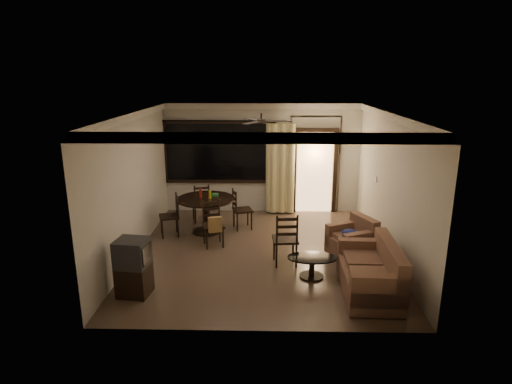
{
  "coord_description": "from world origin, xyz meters",
  "views": [
    {
      "loc": [
        0.09,
        -8.05,
        3.51
      ],
      "look_at": [
        -0.1,
        0.2,
        1.22
      ],
      "focal_mm": 30.0,
      "sensor_mm": 36.0,
      "label": 1
    }
  ],
  "objects_px": {
    "dining_chair_south": "(213,232)",
    "tv_cabinet": "(133,267)",
    "dining_chair_east": "(242,217)",
    "dining_chair_north": "(201,210)",
    "armchair": "(353,240)",
    "dining_chair_west": "(170,224)",
    "dining_table": "(206,205)",
    "side_chair": "(285,249)",
    "coffee_table": "(312,264)",
    "sofa": "(373,274)"
  },
  "relations": [
    {
      "from": "dining_table",
      "to": "dining_chair_south",
      "type": "xyz_separation_m",
      "value": [
        0.25,
        -0.82,
        -0.33
      ]
    },
    {
      "from": "dining_chair_north",
      "to": "armchair",
      "type": "bearing_deg",
      "value": 131.74
    },
    {
      "from": "dining_chair_north",
      "to": "dining_table",
      "type": "bearing_deg",
      "value": 90.1
    },
    {
      "from": "tv_cabinet",
      "to": "coffee_table",
      "type": "bearing_deg",
      "value": 20.57
    },
    {
      "from": "dining_chair_north",
      "to": "dining_chair_south",
      "type": "bearing_deg",
      "value": 90.0
    },
    {
      "from": "dining_chair_west",
      "to": "dining_chair_south",
      "type": "distance_m",
      "value": 1.19
    },
    {
      "from": "coffee_table",
      "to": "side_chair",
      "type": "distance_m",
      "value": 0.7
    },
    {
      "from": "dining_chair_south",
      "to": "tv_cabinet",
      "type": "relative_size",
      "value": 0.99
    },
    {
      "from": "dining_table",
      "to": "dining_chair_east",
      "type": "distance_m",
      "value": 0.91
    },
    {
      "from": "dining_chair_east",
      "to": "side_chair",
      "type": "xyz_separation_m",
      "value": [
        0.92,
        -1.92,
        0.03
      ]
    },
    {
      "from": "dining_table",
      "to": "armchair",
      "type": "bearing_deg",
      "value": -21.97
    },
    {
      "from": "dining_chair_east",
      "to": "dining_chair_north",
      "type": "distance_m",
      "value": 1.15
    },
    {
      "from": "dining_chair_north",
      "to": "side_chair",
      "type": "bearing_deg",
      "value": 111.6
    },
    {
      "from": "dining_chair_north",
      "to": "coffee_table",
      "type": "bearing_deg",
      "value": 111.88
    },
    {
      "from": "dining_chair_west",
      "to": "armchair",
      "type": "relative_size",
      "value": 0.94
    },
    {
      "from": "armchair",
      "to": "dining_chair_west",
      "type": "bearing_deg",
      "value": 141.2
    },
    {
      "from": "dining_table",
      "to": "sofa",
      "type": "bearing_deg",
      "value": -41.76
    },
    {
      "from": "dining_table",
      "to": "dining_chair_north",
      "type": "distance_m",
      "value": 0.86
    },
    {
      "from": "dining_chair_south",
      "to": "sofa",
      "type": "distance_m",
      "value": 3.46
    },
    {
      "from": "dining_chair_east",
      "to": "dining_chair_north",
      "type": "relative_size",
      "value": 1.0
    },
    {
      "from": "dining_chair_east",
      "to": "tv_cabinet",
      "type": "height_order",
      "value": "tv_cabinet"
    },
    {
      "from": "side_chair",
      "to": "dining_chair_east",
      "type": "bearing_deg",
      "value": -69.95
    },
    {
      "from": "dining_chair_west",
      "to": "dining_chair_south",
      "type": "relative_size",
      "value": 1.0
    },
    {
      "from": "dining_table",
      "to": "coffee_table",
      "type": "height_order",
      "value": "dining_table"
    },
    {
      "from": "armchair",
      "to": "side_chair",
      "type": "xyz_separation_m",
      "value": [
        -1.37,
        -0.43,
        -0.01
      ]
    },
    {
      "from": "dining_chair_west",
      "to": "dining_chair_east",
      "type": "height_order",
      "value": "same"
    },
    {
      "from": "dining_table",
      "to": "sofa",
      "type": "relative_size",
      "value": 0.8
    },
    {
      "from": "dining_chair_west",
      "to": "dining_chair_north",
      "type": "height_order",
      "value": "same"
    },
    {
      "from": "sofa",
      "to": "coffee_table",
      "type": "height_order",
      "value": "sofa"
    },
    {
      "from": "dining_chair_west",
      "to": "coffee_table",
      "type": "bearing_deg",
      "value": 39.24
    },
    {
      "from": "dining_table",
      "to": "dining_chair_south",
      "type": "relative_size",
      "value": 1.36
    },
    {
      "from": "dining_chair_east",
      "to": "dining_chair_north",
      "type": "bearing_deg",
      "value": 46.76
    },
    {
      "from": "armchair",
      "to": "dining_chair_south",
      "type": "bearing_deg",
      "value": 147.08
    },
    {
      "from": "dining_chair_south",
      "to": "side_chair",
      "type": "height_order",
      "value": "side_chair"
    },
    {
      "from": "dining_chair_north",
      "to": "tv_cabinet",
      "type": "relative_size",
      "value": 0.99
    },
    {
      "from": "dining_table",
      "to": "dining_chair_west",
      "type": "height_order",
      "value": "dining_table"
    },
    {
      "from": "dining_chair_west",
      "to": "sofa",
      "type": "xyz_separation_m",
      "value": [
        3.89,
        -2.53,
        0.06
      ]
    },
    {
      "from": "dining_chair_south",
      "to": "armchair",
      "type": "height_order",
      "value": "dining_chair_south"
    },
    {
      "from": "dining_table",
      "to": "dining_chair_east",
      "type": "height_order",
      "value": "dining_table"
    },
    {
      "from": "sofa",
      "to": "dining_chair_south",
      "type": "bearing_deg",
      "value": 147.56
    },
    {
      "from": "dining_table",
      "to": "side_chair",
      "type": "distance_m",
      "value": 2.42
    },
    {
      "from": "tv_cabinet",
      "to": "armchair",
      "type": "distance_m",
      "value": 4.22
    },
    {
      "from": "dining_chair_south",
      "to": "tv_cabinet",
      "type": "height_order",
      "value": "tv_cabinet"
    },
    {
      "from": "sofa",
      "to": "armchair",
      "type": "height_order",
      "value": "sofa"
    },
    {
      "from": "side_chair",
      "to": "dining_chair_south",
      "type": "bearing_deg",
      "value": -35.81
    },
    {
      "from": "dining_chair_south",
      "to": "dining_chair_west",
      "type": "bearing_deg",
      "value": 133.96
    },
    {
      "from": "dining_chair_east",
      "to": "dining_table",
      "type": "bearing_deg",
      "value": 89.93
    },
    {
      "from": "dining_chair_east",
      "to": "tv_cabinet",
      "type": "bearing_deg",
      "value": 135.84
    },
    {
      "from": "dining_chair_east",
      "to": "armchair",
      "type": "bearing_deg",
      "value": -140.37
    },
    {
      "from": "dining_chair_west",
      "to": "tv_cabinet",
      "type": "height_order",
      "value": "tv_cabinet"
    }
  ]
}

